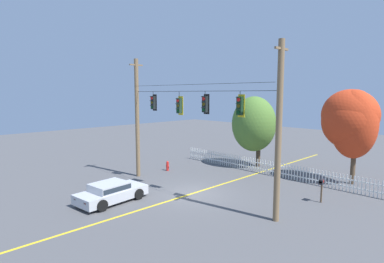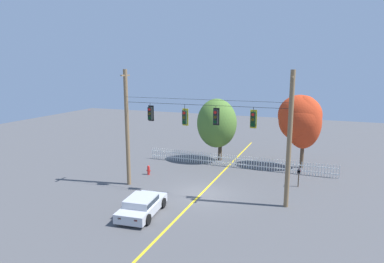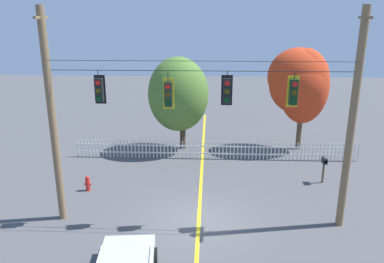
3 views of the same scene
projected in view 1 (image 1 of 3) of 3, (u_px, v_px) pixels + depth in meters
ground at (192, 194)px, 19.61m from camera, size 80.00×80.00×0.00m
lane_centerline_stripe at (192, 193)px, 19.61m from camera, size 0.16×36.00×0.01m
signal_support_span at (193, 123)px, 19.07m from camera, size 12.04×1.10×8.75m
traffic_signal_eastbound_side at (153, 103)px, 21.69m from camera, size 0.43×0.38×1.33m
traffic_signal_southbound_primary at (179, 106)px, 19.81m from camera, size 0.43×0.38×1.50m
traffic_signal_northbound_secondary at (205, 104)px, 18.20m from camera, size 0.43×0.38×1.34m
traffic_signal_westbound_side at (240, 106)px, 16.42m from camera, size 0.43×0.38×1.38m
white_picket_fence at (268, 168)px, 24.07m from camera, size 17.03×0.06×1.11m
autumn_maple_near_fence at (255, 123)px, 26.28m from camera, size 3.77×3.54×6.01m
autumn_maple_mid at (351, 120)px, 21.26m from camera, size 3.76×3.25×6.54m
parked_car at (111, 192)px, 18.05m from camera, size 2.28×4.21×1.15m
fire_hydrant at (168, 166)px, 25.40m from camera, size 0.38×0.22×0.79m
roadside_mailbox at (322, 183)px, 17.87m from camera, size 0.25×0.44×1.40m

